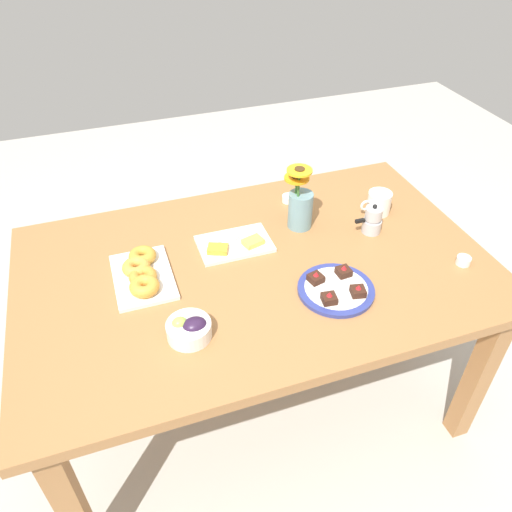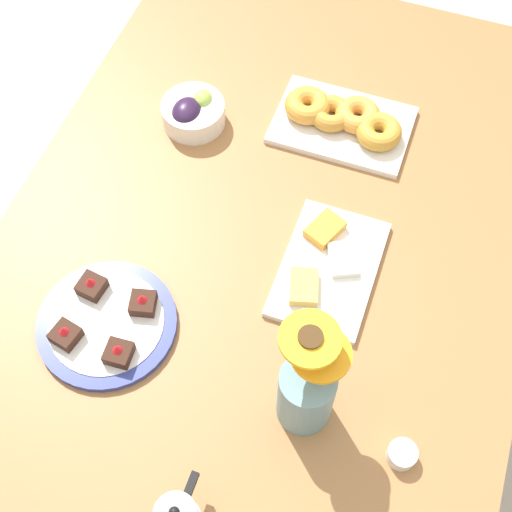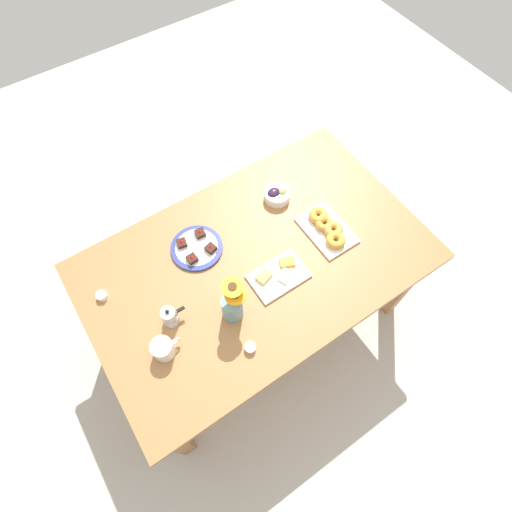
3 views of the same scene
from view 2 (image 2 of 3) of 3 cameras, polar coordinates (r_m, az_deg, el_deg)
ground_plane at (r=2.00m, az=-0.00°, el=-11.40°), size 6.00×6.00×0.00m
dining_table at (r=1.39m, az=-0.00°, el=-2.61°), size 1.60×1.00×0.74m
grape_bowl at (r=1.51m, az=-5.08°, el=11.38°), size 0.13×0.13×0.07m
cheese_platter at (r=1.31m, az=5.72°, el=-0.82°), size 0.26×0.17×0.03m
croissant_platter at (r=1.51m, az=6.94°, el=10.80°), size 0.19×0.28×0.05m
jam_cup_honey at (r=1.19m, az=11.60°, el=-15.27°), size 0.05×0.05×0.03m
dessert_plate at (r=1.28m, az=-11.86°, el=-5.28°), size 0.25×0.25×0.05m
flower_vase at (r=1.13m, az=4.08°, el=-10.64°), size 0.11×0.11×0.25m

